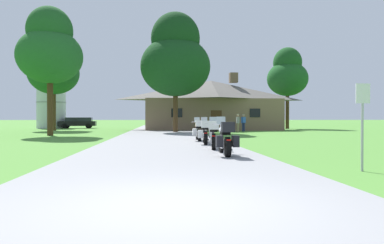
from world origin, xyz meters
TOP-DOWN VIEW (x-y plane):
  - ground_plane at (0.00, 20.00)m, footprint 500.00×500.00m
  - asphalt_driveway at (0.00, 18.00)m, footprint 6.40×80.00m
  - motorcycle_white_nearest_to_camera at (1.91, 6.50)m, footprint 0.74×2.08m
  - motorcycle_black_second_in_row at (1.91, 9.15)m, footprint 0.75×2.08m
  - motorcycle_red_third_in_row at (1.90, 11.70)m, footprint 0.81×2.08m
  - motorcycle_orange_farthest_in_row at (1.86, 14.23)m, footprint 0.73×2.08m
  - stone_lodge at (5.45, 34.40)m, footprint 15.26×8.19m
  - bystander_blue_shirt_near_lodge at (7.86, 28.80)m, footprint 0.51×0.35m
  - bystander_gray_shirt_beside_signpost at (6.82, 26.69)m, footprint 0.25×0.55m
  - metal_signpost_roadside at (4.67, 3.13)m, footprint 0.36×0.06m
  - tree_by_lodge_front at (1.13, 26.93)m, footprint 6.33×6.33m
  - tree_left_near at (-8.47, 22.18)m, footprint 4.79×4.79m
  - tree_right_of_lodge at (15.44, 37.36)m, footprint 5.00×5.00m
  - tree_left_far at (-11.53, 33.54)m, footprint 5.30×5.30m
  - metal_silo_distant at (-14.38, 42.22)m, footprint 3.71×3.71m
  - parked_black_suv_far_left at (-10.83, 41.50)m, footprint 4.73×2.18m

SIDE VIEW (x-z plane):
  - ground_plane at x=0.00m, z-range 0.00..0.00m
  - asphalt_driveway at x=0.00m, z-range 0.00..0.06m
  - motorcycle_white_nearest_to_camera at x=1.91m, z-range -0.04..1.26m
  - motorcycle_red_third_in_row at x=1.90m, z-range -0.04..1.26m
  - motorcycle_orange_farthest_in_row at x=1.86m, z-range -0.04..1.26m
  - motorcycle_black_second_in_row at x=1.91m, z-range -0.03..1.27m
  - parked_black_suv_far_left at x=-10.83m, z-range 0.08..1.48m
  - bystander_blue_shirt_near_lodge at x=7.86m, z-range 0.11..1.79m
  - bystander_gray_shirt_beside_signpost at x=6.82m, z-range 0.11..1.79m
  - metal_signpost_roadside at x=4.67m, z-range 0.28..2.42m
  - stone_lodge at x=5.45m, z-range -0.37..6.08m
  - metal_silo_distant at x=-14.38m, z-range 0.01..7.62m
  - tree_left_near at x=-8.47m, z-range 1.66..11.31m
  - tree_left_far at x=-11.53m, z-range 1.61..11.81m
  - tree_by_lodge_front at x=1.13m, z-range 1.29..12.18m
  - tree_right_of_lodge at x=15.44m, z-range 1.73..11.79m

